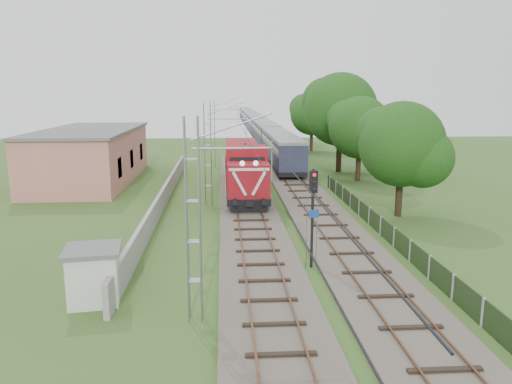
{
  "coord_description": "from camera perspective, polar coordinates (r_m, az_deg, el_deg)",
  "views": [
    {
      "loc": [
        -1.84,
        -26.59,
        8.9
      ],
      "look_at": [
        0.37,
        6.35,
        2.2
      ],
      "focal_mm": 35.0,
      "sensor_mm": 36.0,
      "label": 1
    }
  ],
  "objects": [
    {
      "name": "station_building",
      "position": [
        52.65,
        -18.33,
        4.05
      ],
      "size": [
        8.4,
        20.4,
        5.22
      ],
      "color": "tan",
      "rests_on": "ground"
    },
    {
      "name": "tree_c",
      "position": [
        50.94,
        11.87,
        7.15
      ],
      "size": [
        6.52,
        6.21,
        8.45
      ],
      "color": "#3B2418",
      "rests_on": "ground"
    },
    {
      "name": "tree_d",
      "position": [
        75.74,
        6.48,
        8.87
      ],
      "size": [
        6.86,
        6.54,
        8.9
      ],
      "color": "#3B2418",
      "rests_on": "ground"
    },
    {
      "name": "signal_post",
      "position": [
        25.03,
        6.54,
        -1.03
      ],
      "size": [
        0.55,
        0.44,
        5.12
      ],
      "color": "black",
      "rests_on": "ground"
    },
    {
      "name": "tree_a",
      "position": [
        36.82,
        16.45,
        5.15
      ],
      "size": [
        6.36,
        6.06,
        8.24
      ],
      "color": "#3B2418",
      "rests_on": "ground"
    },
    {
      "name": "fence",
      "position": [
        32.27,
        14.09,
        -3.79
      ],
      "size": [
        0.12,
        32.0,
        1.2
      ],
      "color": "black",
      "rests_on": "ground"
    },
    {
      "name": "coach_rake",
      "position": [
        102.89,
        -0.02,
        7.88
      ],
      "size": [
        2.94,
        109.87,
        3.4
      ],
      "color": "black",
      "rests_on": "ground"
    },
    {
      "name": "boundary_wall",
      "position": [
        39.71,
        -10.49,
        -0.56
      ],
      "size": [
        0.25,
        40.0,
        1.5
      ],
      "primitive_type": "cube",
      "color": "#9E9E99",
      "rests_on": "ground"
    },
    {
      "name": "ground",
      "position": [
        28.1,
        0.12,
        -6.99
      ],
      "size": [
        140.0,
        140.0,
        0.0
      ],
      "primitive_type": "plane",
      "color": "#385921",
      "rests_on": "ground"
    },
    {
      "name": "track_main",
      "position": [
        34.75,
        -0.68,
        -3.05
      ],
      "size": [
        4.2,
        70.0,
        0.45
      ],
      "color": "#6B6054",
      "rests_on": "ground"
    },
    {
      "name": "track_side",
      "position": [
        47.89,
        4.44,
        0.95
      ],
      "size": [
        4.2,
        80.0,
        0.45
      ],
      "color": "#6B6054",
      "rests_on": "ground"
    },
    {
      "name": "relay_hut",
      "position": [
        22.63,
        -18.04,
        -8.97
      ],
      "size": [
        2.63,
        2.63,
        2.41
      ],
      "color": "silver",
      "rests_on": "ground"
    },
    {
      "name": "tree_b",
      "position": [
        56.11,
        9.73,
        9.19
      ],
      "size": [
        8.43,
        8.03,
        10.93
      ],
      "color": "#3B2418",
      "rests_on": "ground"
    },
    {
      "name": "locomotive",
      "position": [
        44.13,
        -1.41,
        2.93
      ],
      "size": [
        3.18,
        18.15,
        4.61
      ],
      "color": "black",
      "rests_on": "ground"
    },
    {
      "name": "catenary",
      "position": [
        38.91,
        -5.45,
        4.26
      ],
      "size": [
        3.31,
        70.0,
        8.0
      ],
      "color": "gray",
      "rests_on": "ground"
    }
  ]
}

